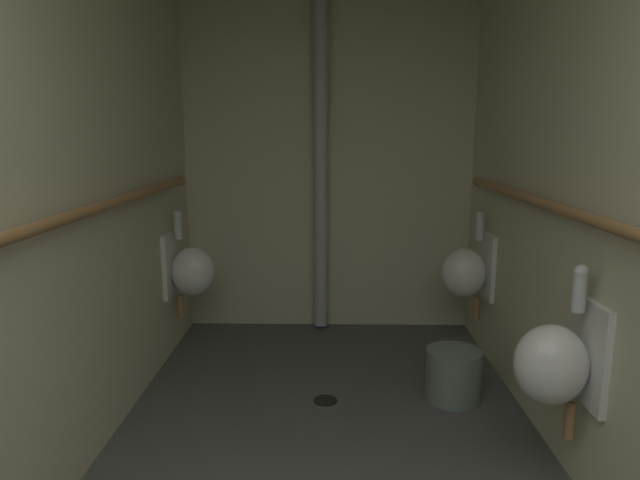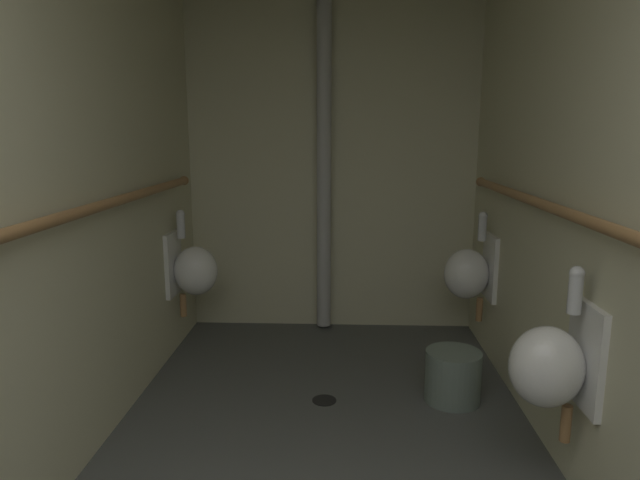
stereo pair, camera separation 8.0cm
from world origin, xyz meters
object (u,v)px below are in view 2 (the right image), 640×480
object	(u,v)px
urinal_right_far	(470,272)
standpipe_back_wall	(324,158)
waste_bin	(453,376)
urinal_left_mid	(193,269)
urinal_right_mid	(552,364)
floor_drain	(324,400)

from	to	relation	value
urinal_right_far	standpipe_back_wall	size ratio (longest dim) A/B	0.29
urinal_right_far	waste_bin	bearing A→B (deg)	-108.18
urinal_left_mid	standpipe_back_wall	size ratio (longest dim) A/B	0.29
urinal_left_mid	urinal_right_far	xyz separation A→B (m)	(1.90, -0.01, 0.00)
urinal_right_mid	floor_drain	distance (m)	1.38
urinal_left_mid	standpipe_back_wall	bearing A→B (deg)	29.31
standpipe_back_wall	waste_bin	size ratio (longest dim) A/B	8.24
urinal_right_far	waste_bin	size ratio (longest dim) A/B	2.38
urinal_left_mid	waste_bin	bearing A→B (deg)	-22.10
urinal_right_far	standpipe_back_wall	world-z (taller)	standpipe_back_wall
urinal_left_mid	floor_drain	distance (m)	1.32
urinal_left_mid	floor_drain	xyz separation A→B (m)	(0.94, -0.72, -0.59)
urinal_left_mid	floor_drain	world-z (taller)	urinal_left_mid
urinal_right_far	urinal_left_mid	bearing A→B (deg)	179.82
urinal_right_mid	standpipe_back_wall	xyz separation A→B (m)	(-1.01, 2.02, 0.74)
urinal_left_mid	waste_bin	distance (m)	1.86
urinal_right_mid	floor_drain	size ratio (longest dim) A/B	5.39
floor_drain	waste_bin	distance (m)	0.75
urinal_left_mid	urinal_right_far	distance (m)	1.90
urinal_right_far	floor_drain	size ratio (longest dim) A/B	5.39
waste_bin	urinal_right_mid	bearing A→B (deg)	-75.23
urinal_left_mid	waste_bin	xyz separation A→B (m)	(1.68, -0.68, -0.44)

